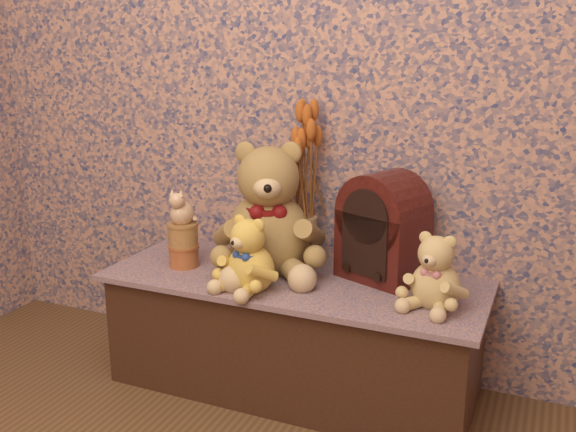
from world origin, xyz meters
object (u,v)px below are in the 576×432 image
Objects in this scene: biscuit_tin_lower at (184,256)px; teddy_small at (437,267)px; teddy_medium at (251,250)px; cathedral_radio at (383,226)px; teddy_large at (269,202)px; cat_figurine at (182,205)px; ceramic_vase at (302,240)px.

teddy_small is at bearing -0.60° from biscuit_tin_lower.
teddy_medium is 1.05× the size of teddy_small.
teddy_large is at bearing -147.79° from cathedral_radio.
cat_figurine reaches higher than teddy_small.
teddy_large is 1.33× the size of cathedral_radio.
biscuit_tin_lower is 0.80× the size of cat_figurine.
ceramic_vase reaches higher than biscuit_tin_lower.
teddy_large reaches higher than cathedral_radio.
teddy_small is at bearing 26.15° from teddy_medium.
teddy_medium is at bearing -157.23° from teddy_small.
biscuit_tin_lower is (-0.93, 0.01, -0.09)m from teddy_small.
biscuit_tin_lower is at bearing -166.83° from teddy_small.
cat_figurine is (-0.33, 0.11, 0.10)m from teddy_medium.
teddy_large is 0.65m from teddy_small.
cat_figurine is at bearing 173.49° from teddy_large.
cat_figurine is (-0.71, -0.17, 0.04)m from cathedral_radio.
teddy_small is 0.58m from ceramic_vase.
teddy_large is 0.23m from teddy_medium.
teddy_medium is (0.03, -0.20, -0.12)m from teddy_large.
teddy_medium reaches higher than ceramic_vase.
teddy_large reaches higher than ceramic_vase.
teddy_large reaches higher than cat_figurine.
teddy_large is 2.78× the size of ceramic_vase.
teddy_small is (0.60, 0.10, -0.01)m from teddy_medium.
ceramic_vase is 1.67× the size of biscuit_tin_lower.
teddy_large is at bearing -175.70° from teddy_small.
biscuit_tin_lower is (-0.40, -0.20, -0.05)m from ceramic_vase.
ceramic_vase is (0.09, 0.11, -0.16)m from teddy_large.
cat_figurine reaches higher than teddy_medium.
teddy_large is at bearing -130.22° from ceramic_vase.
cathedral_radio is 0.73m from cat_figurine.
cathedral_radio reaches higher than ceramic_vase.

